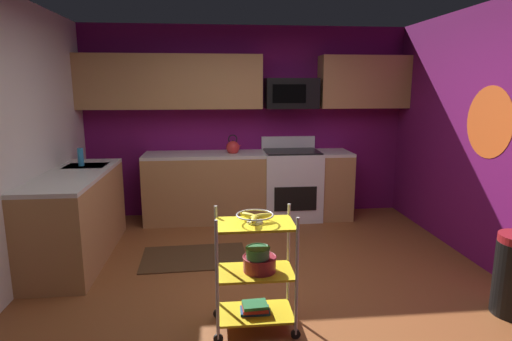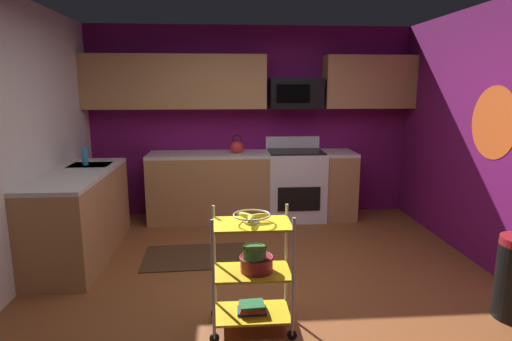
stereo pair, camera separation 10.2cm
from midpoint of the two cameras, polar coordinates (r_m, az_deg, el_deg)
The scene contains 15 objects.
floor at distance 3.94m, azimuth 2.38°, elevation -16.09°, with size 4.40×4.80×0.04m, color brown.
wall_back at distance 5.94m, azimuth -0.19°, elevation 6.55°, with size 4.52×0.06×2.60m, color #6B1156.
wall_flower_decal at distance 4.67m, azimuth 29.99°, elevation 5.60°, with size 0.71×0.71×0.00m, color #E5591E.
counter_run at distance 5.30m, azimuth -7.68°, elevation -3.32°, with size 3.59×2.35×0.92m.
oven_range at distance 5.82m, azimuth 5.81°, elevation -1.82°, with size 0.76×0.65×1.10m.
upper_cabinets at distance 5.72m, azimuth -1.39°, elevation 11.88°, with size 4.40×0.33×0.70m.
microwave at distance 5.77m, azimuth 5.87°, elevation 10.33°, with size 0.70×0.39×0.40m.
rolling_cart at distance 3.19m, azimuth 0.38°, elevation -13.54°, with size 0.63×0.36×0.91m.
fruit_bowl at distance 3.03m, azimuth 0.39°, elevation -6.26°, with size 0.27×0.27×0.07m.
mixing_bowl_large at distance 3.16m, azimuth 1.02°, elevation -12.42°, with size 0.25×0.25×0.11m.
mixing_bowl_small at distance 3.09m, azimuth 0.78°, elevation -10.98°, with size 0.18×0.18×0.08m.
book_stack at distance 3.32m, azimuth 0.38°, elevation -18.07°, with size 0.22×0.15×0.07m.
kettle at distance 5.63m, azimuth -2.09°, elevation 3.17°, with size 0.21×0.18×0.26m.
dish_soap_bottle at distance 5.10m, azimuth -21.60°, elevation 1.80°, with size 0.06×0.06×0.20m, color #2D8CBF.
floor_rug at distance 4.63m, azimuth -7.50°, elevation -11.47°, with size 1.10×0.70×0.01m, color #472D19.
Camera 2 is at (-0.36, -3.48, 1.79)m, focal length 29.58 mm.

